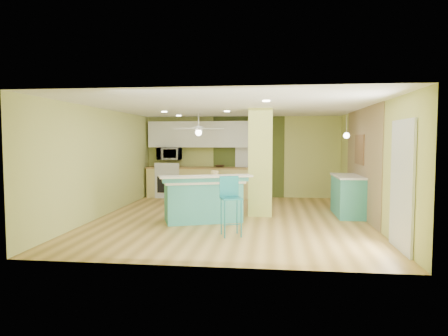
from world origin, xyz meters
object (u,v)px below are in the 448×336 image
Objects in this scene: side_counter at (348,195)px; canister at (215,175)px; peninsula at (203,199)px; fruit_bowl at (220,166)px; bar_stool at (230,196)px.

side_counter is 3.21m from canister.
canister reaches higher than side_counter.
fruit_bowl is (-0.10, 3.58, 0.50)m from peninsula.
bar_stool is at bearing -80.31° from fruit_bowl.
fruit_bowl reaches higher than side_counter.
canister is at bearing -84.50° from fruit_bowl.
bar_stool is 5.68× the size of canister.
canister is at bearing 22.48° from peninsula.
fruit_bowl is (-3.37, 2.50, 0.50)m from side_counter.
fruit_bowl is at bearing 95.50° from canister.
side_counter is at bearing -36.57° from fruit_bowl.
bar_stool is 3.71× the size of fruit_bowl.
bar_stool is 3.43m from side_counter.
side_counter is 4.22m from fruit_bowl.
fruit_bowl is 1.53× the size of canister.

